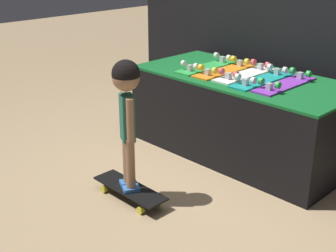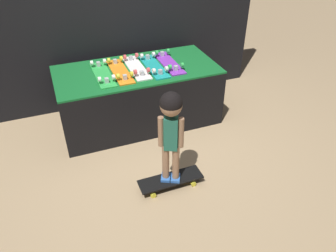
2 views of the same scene
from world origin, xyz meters
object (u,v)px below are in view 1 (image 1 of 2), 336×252
skateboard_green_on_rack (207,66)px  child (127,101)px  skateboard_purple_on_rack (285,83)px  skateboard_on_floor (130,190)px  skateboard_white_on_rack (245,74)px  skateboard_teal_on_rack (262,79)px  skateboard_orange_on_rack (224,70)px

skateboard_green_on_rack → child: (0.33, -1.19, 0.03)m
skateboard_purple_on_rack → skateboard_on_floor: bearing=-110.6°
skateboard_white_on_rack → skateboard_on_floor: size_ratio=1.07×
skateboard_teal_on_rack → skateboard_purple_on_rack: bearing=8.4°
skateboard_white_on_rack → child: (-0.06, -1.22, 0.03)m
skateboard_white_on_rack → skateboard_teal_on_rack: size_ratio=1.00×
skateboard_purple_on_rack → child: bearing=-110.6°
skateboard_green_on_rack → skateboard_on_floor: bearing=-74.5°
child → skateboard_on_floor: bearing=-56.3°
skateboard_white_on_rack → child: bearing=-92.9°
skateboard_orange_on_rack → skateboard_white_on_rack: bearing=7.4°
skateboard_teal_on_rack → skateboard_purple_on_rack: (0.20, 0.03, 0.00)m
skateboard_teal_on_rack → skateboard_on_floor: 1.36m
skateboard_orange_on_rack → child: (0.13, -1.19, 0.03)m
skateboard_teal_on_rack → skateboard_green_on_rack: bearing=179.0°
skateboard_green_on_rack → skateboard_on_floor: skateboard_green_on_rack is taller
skateboard_teal_on_rack → child: 1.21m
skateboard_green_on_rack → skateboard_purple_on_rack: 0.78m
skateboard_green_on_rack → skateboard_teal_on_rack: bearing=-1.0°
skateboard_purple_on_rack → skateboard_on_floor: (-0.45, -1.21, -0.64)m
skateboard_green_on_rack → skateboard_purple_on_rack: bearing=1.4°
skateboard_purple_on_rack → skateboard_white_on_rack: bearing=178.3°
skateboard_green_on_rack → skateboard_on_floor: size_ratio=1.07×
skateboard_white_on_rack → child: 1.22m
skateboard_purple_on_rack → skateboard_on_floor: 1.44m
skateboard_orange_on_rack → skateboard_purple_on_rack: (0.59, 0.01, 0.00)m
skateboard_orange_on_rack → child: size_ratio=0.71×
skateboard_orange_on_rack → skateboard_white_on_rack: same height
skateboard_green_on_rack → skateboard_teal_on_rack: same height
skateboard_white_on_rack → skateboard_teal_on_rack: (0.20, -0.04, 0.00)m
skateboard_orange_on_rack → skateboard_purple_on_rack: bearing=1.4°
skateboard_orange_on_rack → skateboard_white_on_rack: 0.20m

